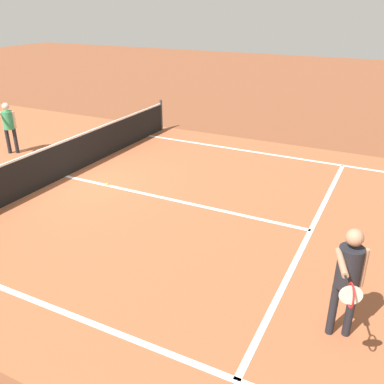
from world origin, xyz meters
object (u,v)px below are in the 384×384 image
(net, at_px, (63,159))
(tennis_ball_near_net, at_px, (107,184))
(player_near, at_px, (348,273))
(player_far, at_px, (8,123))

(net, relative_size, tennis_ball_near_net, 151.85)
(player_near, bearing_deg, tennis_ball_near_net, 65.28)
(net, height_order, player_far, player_far)
(player_near, height_order, tennis_ball_near_net, player_near)
(player_near, height_order, player_far, player_near)
(net, distance_m, tennis_ball_near_net, 1.41)
(net, distance_m, player_far, 2.83)
(net, xyz_separation_m, player_far, (0.72, 2.70, 0.45))
(player_near, relative_size, tennis_ball_near_net, 24.98)
(tennis_ball_near_net, bearing_deg, player_far, 80.08)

